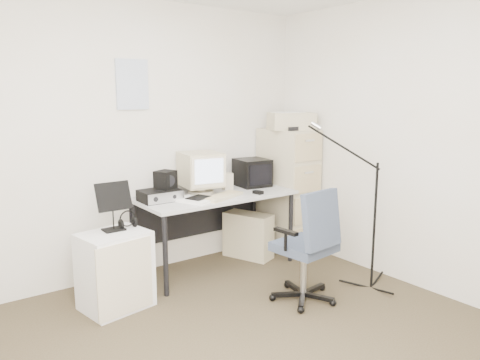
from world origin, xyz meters
TOP-DOWN VIEW (x-y plane):
  - floor at (0.00, 0.00)m, footprint 3.60×3.60m
  - wall_back at (0.00, 1.80)m, footprint 3.60×0.02m
  - wall_right at (1.80, 0.00)m, footprint 0.02×3.60m
  - wall_calendar at (-0.02, 1.79)m, footprint 0.30×0.02m
  - filing_cabinet at (1.58, 1.48)m, footprint 0.40×0.60m
  - printer at (1.58, 1.44)m, footprint 0.54×0.47m
  - desk at (0.63, 1.45)m, footprint 1.50×0.70m
  - crt_monitor at (0.54, 1.56)m, footprint 0.41×0.43m
  - crt_tv at (1.16, 1.57)m, footprint 0.35×0.36m
  - desk_speaker at (0.85, 1.57)m, footprint 0.10×0.10m
  - keyboard at (0.59, 1.28)m, footprint 0.49×0.32m
  - mouse at (0.96, 1.22)m, footprint 0.07×0.11m
  - radio_receiver at (0.08, 1.51)m, footprint 0.35×0.26m
  - radio_speaker at (0.15, 1.53)m, footprint 0.21×0.20m
  - papers at (0.32, 1.32)m, footprint 0.34×0.39m
  - pc_tower at (1.06, 1.50)m, footprint 0.38×0.54m
  - office_chair at (0.80, 0.42)m, footprint 0.60×0.60m
  - side_cart at (-0.49, 1.20)m, footprint 0.55×0.47m
  - music_stand at (-0.46, 1.26)m, footprint 0.30×0.23m
  - headphones at (-0.34, 1.26)m, footprint 0.19×0.19m
  - mic_stand at (1.46, 0.24)m, footprint 0.03×0.03m

SIDE VIEW (x-z plane):
  - floor at x=0.00m, z-range -0.01..0.00m
  - pc_tower at x=1.06m, z-range 0.00..0.46m
  - side_cart at x=-0.49m, z-range 0.00..0.61m
  - desk at x=0.63m, z-range 0.00..0.73m
  - office_chair at x=0.80m, z-range 0.00..0.95m
  - filing_cabinet at x=1.58m, z-range 0.00..1.30m
  - headphones at x=-0.34m, z-range 0.65..0.67m
  - mic_stand at x=1.46m, z-range 0.00..1.44m
  - papers at x=0.32m, z-range 0.73..0.75m
  - keyboard at x=0.59m, z-range 0.73..0.76m
  - mouse at x=0.96m, z-range 0.73..0.76m
  - radio_receiver at x=0.08m, z-range 0.73..0.83m
  - music_stand at x=-0.46m, z-range 0.61..1.01m
  - desk_speaker at x=0.85m, z-range 0.73..0.90m
  - crt_tv at x=1.16m, z-range 0.73..1.01m
  - radio_speaker at x=0.15m, z-range 0.83..0.99m
  - crt_monitor at x=0.54m, z-range 0.73..1.12m
  - wall_back at x=0.00m, z-range 0.00..2.50m
  - wall_right at x=1.80m, z-range 0.00..2.50m
  - printer at x=1.58m, z-range 1.30..1.47m
  - wall_calendar at x=-0.02m, z-range 1.53..1.97m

